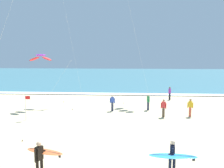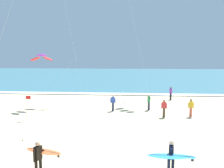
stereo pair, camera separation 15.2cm
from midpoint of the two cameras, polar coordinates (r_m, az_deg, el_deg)
The scene contains 11 objects.
ocean_water at distance 62.95m, azimuth 2.99°, elevation 1.97°, with size 160.00×60.00×0.08m, color teal.
shoreline_foam at distance 33.46m, azimuth 1.94°, elevation -2.32°, with size 160.00×1.77×0.01m, color white.
surfer_lead at distance 11.40m, azimuth 13.56°, elevation -16.04°, with size 2.12×1.07×1.71m.
surfer_trailing at distance 11.68m, azimuth -16.48°, elevation -15.56°, with size 2.03×1.21×1.71m.
kite_arc_violet_high at distance 26.11m, azimuth -16.47°, elevation 5.94°, with size 4.46×2.77×5.49m.
bystander_yellow_top at distance 22.60m, azimuth 17.63°, elevation -5.27°, with size 0.49×0.23×1.59m.
bystander_blue_top at distance 23.67m, azimuth -0.11°, elevation -4.40°, with size 0.50×0.22×1.59m.
bystander_purple_top at distance 30.14m, azimuth 13.19°, elevation -2.13°, with size 0.34×0.42×1.59m.
bystander_green_top at distance 24.30m, azimuth 8.27°, elevation -4.17°, with size 0.27×0.48×1.59m.
bystander_red_top at distance 21.81m, azimuth 11.75°, elevation -5.52°, with size 0.46×0.29×1.59m.
lifeguard_flag at distance 21.63m, azimuth -19.63°, elevation -4.66°, with size 0.45×0.05×2.10m.
Camera 1 is at (1.19, -9.75, 5.46)m, focal length 39.12 mm.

